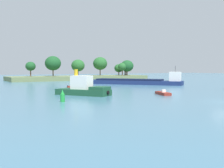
# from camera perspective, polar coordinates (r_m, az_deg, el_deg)

# --- Properties ---
(ground_plane) EXTENTS (400.00, 400.00, 0.00)m
(ground_plane) POSITION_cam_1_polar(r_m,az_deg,el_deg) (47.03, 20.71, -3.32)
(ground_plane) COLOR teal
(treeline_island) EXTENTS (61.16, 16.95, 10.27)m
(treeline_island) POSITION_cam_1_polar(r_m,az_deg,el_deg) (128.01, -5.22, 2.28)
(treeline_island) COLOR #66754C
(treeline_island) RESTS_ON ground
(fishing_skiff) EXTENTS (4.33, 3.76, 0.95)m
(fishing_skiff) POSITION_cam_1_polar(r_m,az_deg,el_deg) (76.24, -7.10, -0.53)
(fishing_skiff) COLOR maroon
(fishing_skiff) RESTS_ON ground
(tugboat) EXTENTS (8.86, 10.92, 4.92)m
(tugboat) POSITION_cam_1_polar(r_m,az_deg,el_deg) (55.04, -5.61, -0.91)
(tugboat) COLOR #19472D
(tugboat) RESTS_ON ground
(small_motorboat) EXTENTS (2.89, 5.23, 1.03)m
(small_motorboat) POSITION_cam_1_polar(r_m,az_deg,el_deg) (56.37, 10.10, -1.82)
(small_motorboat) COLOR maroon
(small_motorboat) RESTS_ON ground
(cargo_barge) EXTENTS (23.66, 27.47, 5.83)m
(cargo_barge) POSITION_cam_1_polar(r_m,az_deg,el_deg) (91.35, 4.80, 0.53)
(cargo_barge) COLOR navy
(cargo_barge) RESTS_ON ground
(channel_buoy_green) EXTENTS (0.70, 0.70, 1.90)m
(channel_buoy_green) POSITION_cam_1_polar(r_m,az_deg,el_deg) (44.42, -9.82, -2.48)
(channel_buoy_green) COLOR green
(channel_buoy_green) RESTS_ON ground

